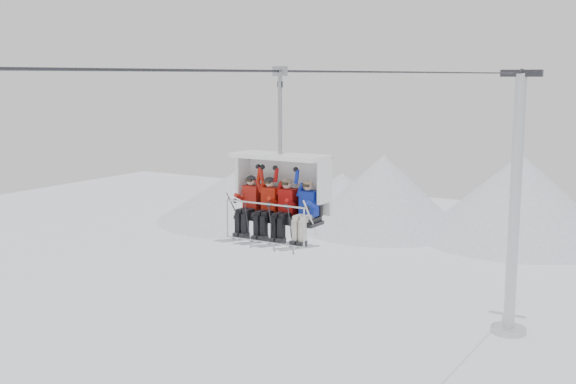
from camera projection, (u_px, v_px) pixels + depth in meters
The scene contains 8 objects.
ridgeline at pixel (558, 213), 54.67m from camera, with size 72.00×21.00×7.00m.
lift_tower_right at pixel (514, 224), 36.49m from camera, with size 2.00×1.80×13.48m.
haul_cable at pixel (288, 71), 16.73m from camera, with size 0.06×0.06×50.00m, color #2C2C31.
chairlift_carrier at pixel (283, 185), 16.96m from camera, with size 2.28×1.17×3.98m.
skier_far_left at pixel (249, 203), 17.17m from camera, with size 0.39×1.69×1.57m.
skier_center_left at pixel (268, 205), 16.90m from camera, with size 0.39×1.69×1.57m.
skier_center_right at pixel (285, 207), 16.65m from camera, with size 0.39×1.69×1.57m.
skier_far_right at pixel (306, 210), 16.36m from camera, with size 0.39×1.69×1.57m.
Camera 1 is at (8.83, -14.49, 13.21)m, focal length 45.00 mm.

